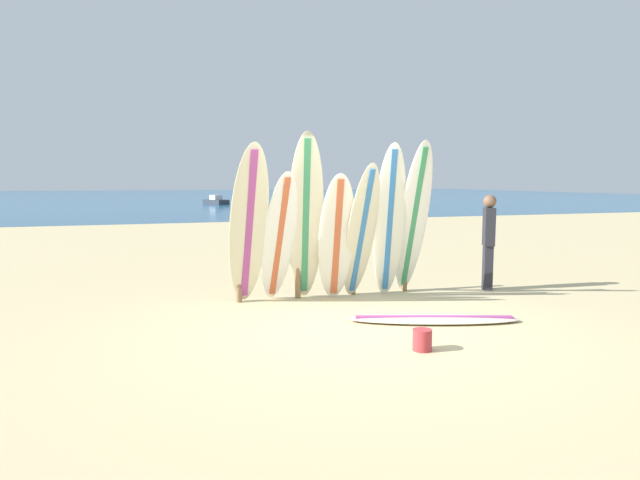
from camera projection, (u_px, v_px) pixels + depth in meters
ground_plane at (354, 327)px, 6.90m from camera, size 120.00×120.00×0.00m
ocean_water at (165, 196)px, 61.68m from camera, size 120.00×80.00×0.01m
surfboard_rack at (326, 253)px, 8.68m from camera, size 2.90×0.09×1.12m
surfboard_leaning_far_left at (249, 226)px, 7.87m from camera, size 0.60×1.00×2.38m
surfboard_leaning_left at (279, 238)px, 8.13m from camera, size 0.59×0.92×2.00m
surfboard_leaning_center_left at (306, 218)px, 8.25m from camera, size 0.69×0.87×2.57m
surfboard_leaning_center at (337, 238)px, 8.32m from camera, size 0.62×0.60×1.97m
surfboard_leaning_center_right at (361, 232)px, 8.36m from camera, size 0.51×0.88×2.12m
surfboard_leaning_right at (389, 222)px, 8.50m from camera, size 0.62×0.74×2.43m
surfboard_leaning_far_right at (413, 220)px, 8.61m from camera, size 0.63×1.16×2.46m
surfboard_lying_on_sand at (434, 319)px, 7.17m from camera, size 2.30×1.20×0.08m
beachgoer_standing at (489, 238)px, 9.16m from camera, size 0.25×0.30×1.61m
small_boat_offshore at (216, 201)px, 41.97m from camera, size 1.90×2.29×0.71m
sand_bucket at (422, 340)px, 5.95m from camera, size 0.21×0.21×0.23m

